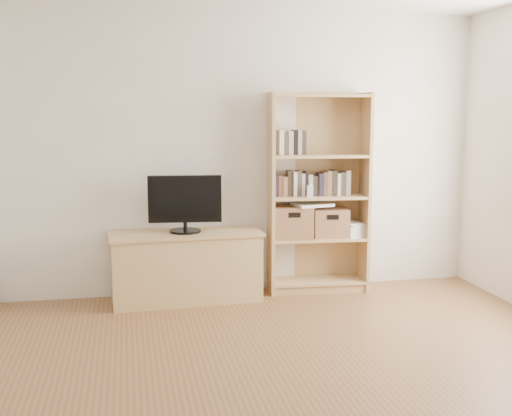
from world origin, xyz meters
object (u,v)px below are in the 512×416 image
object	(u,v)px
tv_stand	(186,268)
basket_right	(330,223)
bookshelf	(318,193)
baby_monitor	(310,191)
laptop	(312,205)
television	(185,204)
basket_left	(292,222)

from	to	relation	value
tv_stand	basket_right	xyz separation A→B (m)	(1.37, 0.07, 0.35)
bookshelf	baby_monitor	world-z (taller)	bookshelf
bookshelf	laptop	distance (m)	0.12
television	basket_right	world-z (taller)	television
baby_monitor	basket_left	world-z (taller)	baby_monitor
basket_right	laptop	size ratio (longest dim) A/B	0.95
television	baby_monitor	distance (m)	1.15
laptop	television	bearing A→B (deg)	170.95
bookshelf	baby_monitor	xyz separation A→B (m)	(-0.11, -0.10, 0.03)
tv_stand	basket_left	size ratio (longest dim) A/B	3.61
baby_monitor	basket_left	size ratio (longest dim) A/B	0.30
baby_monitor	bookshelf	bearing A→B (deg)	51.23
laptop	basket_left	bearing A→B (deg)	158.36
baby_monitor	basket_right	world-z (taller)	baby_monitor
tv_stand	basket_left	bearing A→B (deg)	2.20
tv_stand	television	distance (m)	0.58
tv_stand	baby_monitor	distance (m)	1.32
television	laptop	xyz separation A→B (m)	(1.19, 0.06, -0.05)
basket_left	bookshelf	bearing A→B (deg)	3.97
television	baby_monitor	size ratio (longest dim) A/B	6.01
television	laptop	distance (m)	1.19
television	basket_left	xyz separation A→B (m)	(1.01, 0.09, -0.21)
tv_stand	baby_monitor	bearing A→B (deg)	-3.79
basket_right	laptop	distance (m)	0.25
basket_right	laptop	world-z (taller)	laptop
television	baby_monitor	world-z (taller)	television
baby_monitor	basket_left	bearing A→B (deg)	152.07
television	basket_right	bearing A→B (deg)	8.88
bookshelf	basket_right	distance (m)	0.30
television	laptop	world-z (taller)	television
television	bookshelf	bearing A→B (deg)	9.70
baby_monitor	laptop	world-z (taller)	baby_monitor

